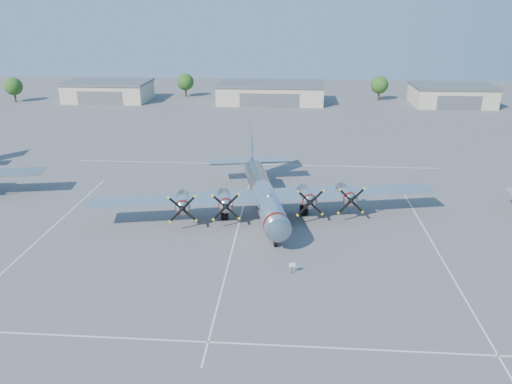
# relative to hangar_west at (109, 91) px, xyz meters

# --- Properties ---
(ground) EXTENTS (260.00, 260.00, 0.00)m
(ground) POSITION_rel_hangar_west_xyz_m (45.00, -81.96, -2.71)
(ground) COLOR #4F4F51
(ground) RESTS_ON ground
(parking_lines) EXTENTS (60.00, 50.08, 0.01)m
(parking_lines) POSITION_rel_hangar_west_xyz_m (45.00, -83.71, -2.71)
(parking_lines) COLOR silver
(parking_lines) RESTS_ON ground
(hangar_west) EXTENTS (22.60, 14.60, 5.40)m
(hangar_west) POSITION_rel_hangar_west_xyz_m (0.00, 0.00, 0.00)
(hangar_west) COLOR #B7A991
(hangar_west) RESTS_ON ground
(hangar_center) EXTENTS (28.60, 14.60, 5.40)m
(hangar_center) POSITION_rel_hangar_west_xyz_m (45.00, -0.00, -0.00)
(hangar_center) COLOR #B7A991
(hangar_center) RESTS_ON ground
(hangar_east) EXTENTS (20.60, 14.60, 5.40)m
(hangar_east) POSITION_rel_hangar_west_xyz_m (93.00, 0.00, 0.00)
(hangar_east) COLOR #B7A991
(hangar_east) RESTS_ON ground
(tree_far_west) EXTENTS (4.80, 4.80, 6.64)m
(tree_far_west) POSITION_rel_hangar_west_xyz_m (-25.00, -3.96, 1.51)
(tree_far_west) COLOR #382619
(tree_far_west) RESTS_ON ground
(tree_west) EXTENTS (4.80, 4.80, 6.64)m
(tree_west) POSITION_rel_hangar_west_xyz_m (20.00, 8.04, 1.51)
(tree_west) COLOR #382619
(tree_west) RESTS_ON ground
(tree_east) EXTENTS (4.80, 4.80, 6.64)m
(tree_east) POSITION_rel_hangar_west_xyz_m (75.00, 6.04, 1.51)
(tree_east) COLOR #382619
(tree_east) RESTS_ON ground
(main_bomber_b29) EXTENTS (47.33, 36.92, 9.37)m
(main_bomber_b29) POSITION_rel_hangar_west_xyz_m (47.61, -77.21, -2.71)
(main_bomber_b29) COLOR white
(main_bomber_b29) RESTS_ON ground
(info_placard) EXTENTS (0.62, 0.11, 1.18)m
(info_placard) POSITION_rel_hangar_west_xyz_m (51.48, -92.79, -1.88)
(info_placard) COLOR black
(info_placard) RESTS_ON ground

